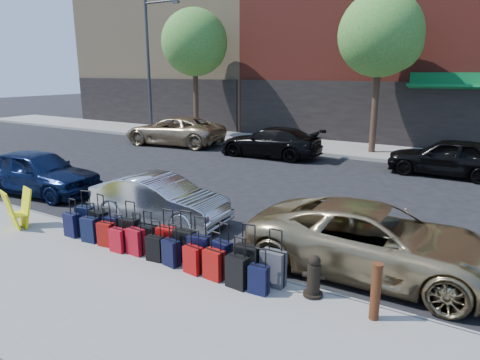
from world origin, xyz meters
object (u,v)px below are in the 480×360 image
Objects in this scene: car_near_0 at (38,172)px; bollard at (376,291)px; suitcase_front_5 at (167,242)px; car_far_1 at (270,142)px; car_far_0 at (174,131)px; fire_hydrant at (314,277)px; tree_left at (197,44)px; tree_center at (384,37)px; streetlight at (151,58)px; display_rack at (18,209)px; car_near_2 at (375,241)px; car_near_1 at (160,199)px; car_far_2 at (448,157)px.

bollard is at bearing -106.66° from car_near_0.
suitcase_front_5 is at bearing -111.46° from car_near_0.
bollard is at bearing 32.57° from car_far_1.
suitcase_front_5 is at bearing 31.51° from car_far_0.
fire_hydrant is 10.40m from car_near_0.
tree_left is 9.62× the size of fire_hydrant.
streetlight is at bearing -177.02° from tree_center.
fire_hydrant is at bearing 20.77° from display_rack.
tree_center is 13.77m from car_near_2.
car_near_1 is 0.69× the size of car_far_0.
streetlight is 22.34m from bollard.
suitcase_front_5 is at bearing 178.59° from bollard.
display_rack is 0.22× the size of car_near_0.
car_far_2 is (16.89, -2.10, -3.92)m from streetlight.
tree_center is 6.45m from car_far_2.
car_near_2 is at bearing -42.37° from tree_left.
car_near_0 reaches higher than suitcase_front_5.
bollard is 11.49m from car_near_0.
car_near_1 is 9.63m from car_far_1.
bollard is at bearing -75.47° from tree_center.
tree_center is 0.91× the size of streetlight.
tree_left is at bearing 28.26° from car_near_1.
tree_center is 13.48m from streetlight.
car_far_1 is 7.52m from car_far_2.
fire_hydrant is at bearing 171.19° from bollard.
car_far_0 is (-9.54, 11.60, 0.30)m from suitcase_front_5.
car_near_1 is (11.04, -11.78, -4.04)m from streetlight.
bollard reaches higher than fire_hydrant.
bollard is (3.73, -14.40, -4.78)m from tree_center.
display_rack is (-7.46, -0.68, 0.13)m from fire_hydrant.
streetlight is at bearing -97.04° from car_far_2.
car_near_1 reaches higher than suitcase_front_5.
streetlight is 8.31× the size of display_rack.
fire_hydrant is 1.82m from car_near_2.
car_far_0 is at bearing -81.69° from tree_left.
car_far_2 is at bearing 71.26° from display_rack.
car_near_1 is at bearing -57.01° from tree_left.
tree_left reaches higher than car_far_1.
tree_center is 15.29m from fire_hydrant.
car_near_1 is (5.19, 0.02, -0.11)m from car_near_0.
car_near_0 is 5.20m from car_near_1.
car_near_0 is at bearing -48.66° from car_far_2.
suitcase_front_5 is 15.02m from car_far_0.
suitcase_front_5 is 0.27× the size of car_near_1.
streetlight is 10.44m from car_far_1.
tree_left is 10.50m from tree_center.
tree_left is 3.11m from streetlight.
tree_left is 8.52m from car_far_1.
suitcase_front_5 is 1.34× the size of fire_hydrant.
suitcase_front_5 is 2.59m from car_near_1.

